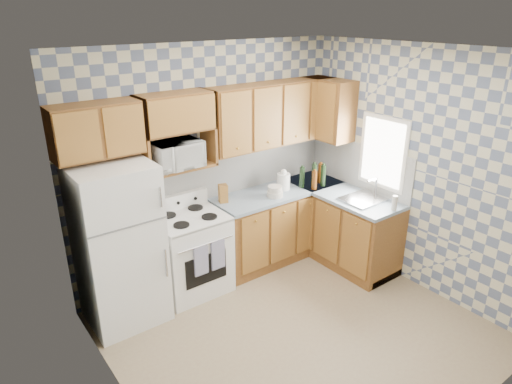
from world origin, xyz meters
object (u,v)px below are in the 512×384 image
(microwave, at_px, (177,155))
(stove_body, at_px, (191,254))
(electric_kettle, at_px, (283,181))
(refrigerator, at_px, (119,245))

(microwave, bearing_deg, stove_body, -82.06)
(microwave, height_order, electric_kettle, microwave)
(electric_kettle, bearing_deg, microwave, 174.49)
(microwave, distance_m, electric_kettle, 1.48)
(refrigerator, relative_size, microwave, 3.30)
(stove_body, height_order, microwave, microwave)
(electric_kettle, bearing_deg, stove_body, -179.86)
(refrigerator, xyz_separation_m, electric_kettle, (2.15, 0.03, 0.18))
(refrigerator, distance_m, stove_body, 0.89)
(stove_body, bearing_deg, electric_kettle, 0.14)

